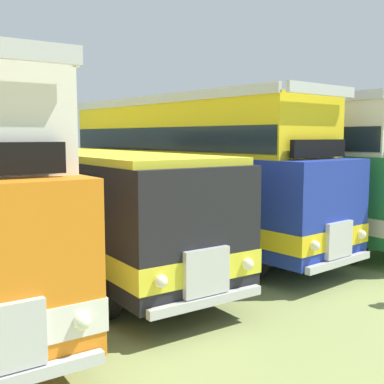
% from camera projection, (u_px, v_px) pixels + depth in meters
% --- Properties ---
extents(ground_plane, '(200.00, 200.00, 0.00)m').
position_uv_depth(ground_plane, '(25.00, 282.00, 11.21)').
color(ground_plane, '#8C9956').
extents(bus_fourth_in_row, '(3.00, 10.17, 2.99)m').
position_uv_depth(bus_fourth_in_row, '(89.00, 201.00, 12.14)').
color(bus_fourth_in_row, black).
rests_on(bus_fourth_in_row, ground).
extents(bus_fifth_in_row, '(3.02, 10.33, 4.52)m').
position_uv_depth(bus_fifth_in_row, '(190.00, 170.00, 14.42)').
color(bus_fifth_in_row, '#1E339E').
rests_on(bus_fifth_in_row, ground).
extents(bus_sixth_in_row, '(2.77, 9.85, 4.52)m').
position_uv_depth(bus_sixth_in_row, '(287.00, 167.00, 15.89)').
color(bus_sixth_in_row, '#237538').
rests_on(bus_sixth_in_row, ground).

